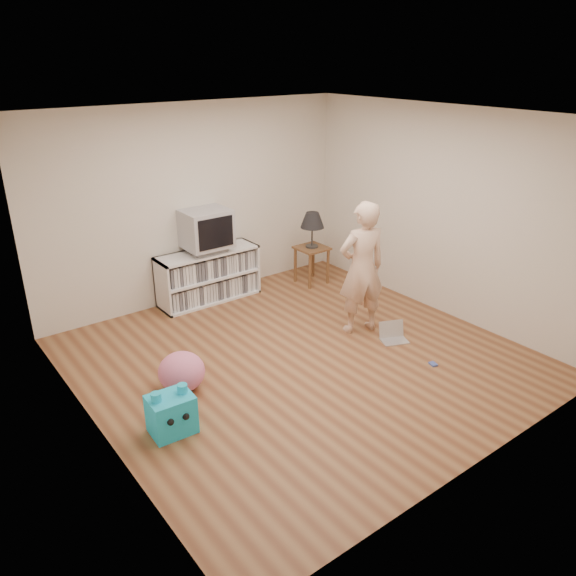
# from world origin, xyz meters

# --- Properties ---
(ground) EXTENTS (4.50, 4.50, 0.00)m
(ground) POSITION_xyz_m (0.00, 0.00, 0.00)
(ground) COLOR brown
(ground) RESTS_ON ground
(walls) EXTENTS (4.52, 4.52, 2.60)m
(walls) POSITION_xyz_m (0.00, 0.00, 1.30)
(walls) COLOR silver
(walls) RESTS_ON ground
(ceiling) EXTENTS (4.50, 4.50, 0.01)m
(ceiling) POSITION_xyz_m (0.00, 0.00, 2.60)
(ceiling) COLOR white
(ceiling) RESTS_ON walls
(media_unit) EXTENTS (1.40, 0.45, 0.70)m
(media_unit) POSITION_xyz_m (0.00, 2.04, 0.35)
(media_unit) COLOR white
(media_unit) RESTS_ON ground
(dvd_deck) EXTENTS (0.45, 0.35, 0.07)m
(dvd_deck) POSITION_xyz_m (0.00, 2.02, 0.73)
(dvd_deck) COLOR gray
(dvd_deck) RESTS_ON media_unit
(crt_tv) EXTENTS (0.60, 0.53, 0.50)m
(crt_tv) POSITION_xyz_m (0.00, 2.02, 1.02)
(crt_tv) COLOR #A3A3A8
(crt_tv) RESTS_ON dvd_deck
(side_table) EXTENTS (0.42, 0.42, 0.55)m
(side_table) POSITION_xyz_m (1.51, 1.65, 0.42)
(side_table) COLOR brown
(side_table) RESTS_ON ground
(table_lamp) EXTENTS (0.34, 0.34, 0.52)m
(table_lamp) POSITION_xyz_m (1.51, 1.65, 0.94)
(table_lamp) COLOR #333333
(table_lamp) RESTS_ON side_table
(person) EXTENTS (0.67, 0.53, 1.62)m
(person) POSITION_xyz_m (1.00, 0.11, 0.81)
(person) COLOR beige
(person) RESTS_ON ground
(laptop) EXTENTS (0.38, 0.35, 0.21)m
(laptop) POSITION_xyz_m (1.15, -0.32, 0.06)
(laptop) COLOR silver
(laptop) RESTS_ON ground
(playing_cards) EXTENTS (0.09, 0.10, 0.02)m
(playing_cards) POSITION_xyz_m (1.06, -1.00, 0.01)
(playing_cards) COLOR #4258B0
(playing_cards) RESTS_ON ground
(plush_blue) EXTENTS (0.41, 0.36, 0.45)m
(plush_blue) POSITION_xyz_m (-1.73, -0.33, 0.19)
(plush_blue) COLOR #16C0F7
(plush_blue) RESTS_ON ground
(plush_pink) EXTENTS (0.59, 0.59, 0.40)m
(plush_pink) POSITION_xyz_m (-1.34, 0.24, 0.20)
(plush_pink) COLOR pink
(plush_pink) RESTS_ON ground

